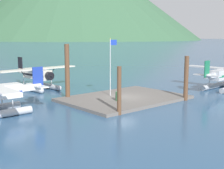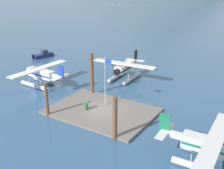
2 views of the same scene
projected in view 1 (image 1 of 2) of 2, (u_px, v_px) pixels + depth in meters
The scene contains 10 objects.
ground_plane at pixel (124, 100), 32.60m from camera, with size 1200.00×1200.00×0.00m, color #2D5175.
dock_platform at pixel (124, 98), 32.57m from camera, with size 12.31×8.75×0.30m, color #66605B.
piling_near_left at pixel (119, 91), 26.06m from camera, with size 0.37×0.37×4.14m, color brown.
piling_near_right at pixel (186, 78), 31.98m from camera, with size 0.45×0.45×4.60m, color brown.
piling_far_left at pixel (67, 72), 32.33m from camera, with size 0.48×0.48×5.81m, color brown.
flagpole at pixel (111, 60), 32.87m from camera, with size 0.95×0.10×6.10m.
fuel_drum at pixel (118, 96), 30.71m from camera, with size 0.62×0.62×0.88m.
mooring_buoy at pixel (212, 86), 39.64m from camera, with size 0.61×0.61×0.61m, color orange.
seaplane_cream_bow_left at pixel (38, 77), 38.76m from camera, with size 10.47×7.97×3.84m.
seaplane_silver_stbd_aft at pixel (224, 77), 38.58m from camera, with size 7.98×10.45×3.84m.
Camera 1 is at (-22.01, -23.20, 6.65)m, focal length 49.87 mm.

